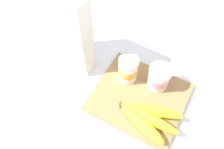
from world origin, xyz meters
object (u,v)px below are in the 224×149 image
object	(u,v)px
yogurt_cup_front	(128,69)
yogurt_cup_back	(159,77)
banana_bunch	(148,117)
cereal_box	(63,31)
cutting_board	(139,97)

from	to	relation	value
yogurt_cup_front	yogurt_cup_back	size ratio (longest dim) A/B	1.14
yogurt_cup_front	banana_bunch	size ratio (longest dim) A/B	0.47
cereal_box	yogurt_cup_front	xyz separation A→B (m)	(0.22, 0.02, -0.09)
cutting_board	yogurt_cup_front	xyz separation A→B (m)	(-0.07, 0.04, 0.05)
cereal_box	banana_bunch	distance (m)	0.36
cutting_board	cereal_box	world-z (taller)	cereal_box
cutting_board	cereal_box	size ratio (longest dim) A/B	0.96
cereal_box	banana_bunch	xyz separation A→B (m)	(0.34, -0.08, -0.11)
yogurt_cup_front	cutting_board	bearing A→B (deg)	-34.33
yogurt_cup_front	yogurt_cup_back	world-z (taller)	yogurt_cup_front
yogurt_cup_back	banana_bunch	bearing A→B (deg)	-80.15
yogurt_cup_back	yogurt_cup_front	bearing A→B (deg)	-166.86
cutting_board	yogurt_cup_back	bearing A→B (deg)	64.79
yogurt_cup_front	yogurt_cup_back	distance (m)	0.10
cutting_board	cereal_box	bearing A→B (deg)	175.59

